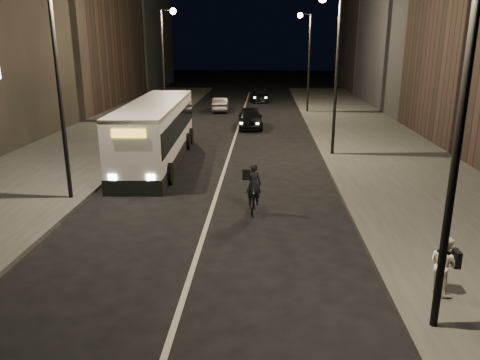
# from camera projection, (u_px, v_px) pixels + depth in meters

# --- Properties ---
(ground) EXTENTS (180.00, 180.00, 0.00)m
(ground) POSITION_uv_depth(u_px,v_px,m) (200.00, 247.00, 14.19)
(ground) COLOR black
(ground) RESTS_ON ground
(sidewalk_right) EXTENTS (7.00, 70.00, 0.16)m
(sidewalk_right) POSITION_uv_depth(u_px,v_px,m) (378.00, 148.00, 27.14)
(sidewalk_right) COLOR #353533
(sidewalk_right) RESTS_ON ground
(sidewalk_left) EXTENTS (7.00, 70.00, 0.16)m
(sidewalk_left) POSITION_uv_depth(u_px,v_px,m) (90.00, 144.00, 28.00)
(sidewalk_left) COLOR #353533
(sidewalk_left) RESTS_ON ground
(streetlight_right_near) EXTENTS (1.20, 0.44, 8.12)m
(streetlight_right_near) POSITION_uv_depth(u_px,v_px,m) (452.00, 78.00, 8.56)
(streetlight_right_near) COLOR black
(streetlight_right_near) RESTS_ON sidewalk_right
(streetlight_right_mid) EXTENTS (1.20, 0.44, 8.12)m
(streetlight_right_mid) POSITION_uv_depth(u_px,v_px,m) (332.00, 54.00, 23.88)
(streetlight_right_mid) COLOR black
(streetlight_right_mid) RESTS_ON sidewalk_right
(streetlight_right_far) EXTENTS (1.20, 0.44, 8.12)m
(streetlight_right_far) POSITION_uv_depth(u_px,v_px,m) (306.00, 49.00, 39.19)
(streetlight_right_far) COLOR black
(streetlight_right_far) RESTS_ON sidewalk_right
(streetlight_left_near) EXTENTS (1.20, 0.44, 8.12)m
(streetlight_left_near) POSITION_uv_depth(u_px,v_px,m) (63.00, 60.00, 16.76)
(streetlight_left_near) COLOR black
(streetlight_left_near) RESTS_ON sidewalk_left
(streetlight_left_far) EXTENTS (1.20, 0.44, 8.12)m
(streetlight_left_far) POSITION_uv_depth(u_px,v_px,m) (166.00, 50.00, 33.99)
(streetlight_left_far) COLOR black
(streetlight_left_far) RESTS_ON sidewalk_left
(city_bus) EXTENTS (3.11, 11.58, 3.09)m
(city_bus) POSITION_uv_depth(u_px,v_px,m) (156.00, 130.00, 23.83)
(city_bus) COLOR silver
(city_bus) RESTS_ON ground
(cyclist_on_bicycle) EXTENTS (0.60, 1.64, 1.87)m
(cyclist_on_bicycle) POSITION_uv_depth(u_px,v_px,m) (253.00, 195.00, 17.00)
(cyclist_on_bicycle) COLOR black
(cyclist_on_bicycle) RESTS_ON ground
(pedestrian_woman) EXTENTS (0.80, 0.88, 1.47)m
(pedestrian_woman) POSITION_uv_depth(u_px,v_px,m) (443.00, 265.00, 11.13)
(pedestrian_woman) COLOR white
(pedestrian_woman) RESTS_ON sidewalk_right
(car_near) EXTENTS (1.94, 4.35, 1.45)m
(car_near) POSITION_uv_depth(u_px,v_px,m) (250.00, 118.00, 33.62)
(car_near) COLOR black
(car_near) RESTS_ON ground
(car_mid) EXTENTS (1.49, 3.83, 1.25)m
(car_mid) POSITION_uv_depth(u_px,v_px,m) (221.00, 104.00, 41.52)
(car_mid) COLOR #39393B
(car_mid) RESTS_ON ground
(car_far) EXTENTS (1.97, 4.17, 1.17)m
(car_far) POSITION_uv_depth(u_px,v_px,m) (260.00, 96.00, 48.17)
(car_far) COLOR black
(car_far) RESTS_ON ground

